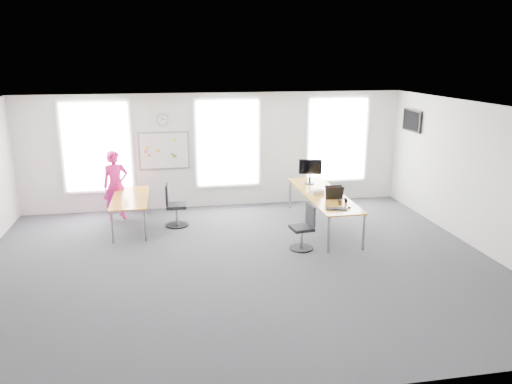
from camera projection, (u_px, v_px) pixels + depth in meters
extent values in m
plane|color=#242429|center=(239.00, 264.00, 9.67)|extent=(10.00, 10.00, 0.00)
plane|color=white|center=(238.00, 108.00, 8.89)|extent=(10.00, 10.00, 0.00)
plane|color=silver|center=(216.00, 151.00, 13.08)|extent=(10.00, 0.00, 10.00)
plane|color=silver|center=(292.00, 281.00, 5.48)|extent=(10.00, 0.00, 10.00)
plane|color=silver|center=(481.00, 178.00, 10.15)|extent=(0.00, 10.00, 10.00)
cube|color=silver|center=(97.00, 147.00, 12.47)|extent=(1.60, 0.06, 2.20)
cube|color=silver|center=(228.00, 143.00, 13.05)|extent=(1.60, 0.06, 2.20)
cube|color=silver|center=(337.00, 140.00, 13.57)|extent=(1.60, 0.06, 2.20)
cube|color=#BE7E2E|center=(323.00, 194.00, 11.62)|extent=(0.88, 3.29, 0.03)
cylinder|color=gray|center=(328.00, 235.00, 10.16)|extent=(0.05, 0.05, 0.77)
cylinder|color=gray|center=(364.00, 232.00, 10.29)|extent=(0.05, 0.05, 0.77)
cylinder|color=gray|center=(290.00, 194.00, 13.16)|extent=(0.05, 0.05, 0.77)
cylinder|color=gray|center=(318.00, 192.00, 13.30)|extent=(0.05, 0.05, 0.77)
cube|color=#BE7E2E|center=(130.00, 198.00, 11.56)|extent=(0.81, 2.03, 0.03)
cylinder|color=gray|center=(112.00, 227.00, 10.69)|extent=(0.05, 0.05, 0.71)
cylinder|color=gray|center=(145.00, 225.00, 10.81)|extent=(0.05, 0.05, 0.71)
cylinder|color=gray|center=(119.00, 202.00, 12.50)|extent=(0.05, 0.05, 0.71)
cylinder|color=gray|center=(148.00, 201.00, 12.62)|extent=(0.05, 0.05, 0.71)
cylinder|color=black|center=(301.00, 248.00, 10.44)|extent=(0.50, 0.50, 0.03)
cylinder|color=gray|center=(301.00, 238.00, 10.38)|extent=(0.06, 0.06, 0.41)
cube|color=black|center=(302.00, 228.00, 10.32)|extent=(0.48, 0.48, 0.07)
cube|color=black|center=(311.00, 215.00, 10.31)|extent=(0.10, 0.41, 0.43)
cylinder|color=black|center=(177.00, 225.00, 11.86)|extent=(0.55, 0.55, 0.03)
cylinder|color=gray|center=(177.00, 215.00, 11.80)|extent=(0.06, 0.06, 0.44)
cube|color=black|center=(176.00, 206.00, 11.74)|extent=(0.48, 0.48, 0.07)
cube|color=black|center=(167.00, 194.00, 11.63)|extent=(0.07, 0.44, 0.47)
imported|color=#CF156E|center=(116.00, 185.00, 12.16)|extent=(0.71, 0.57, 1.70)
cube|color=silver|center=(164.00, 151.00, 12.80)|extent=(1.20, 0.03, 0.90)
cylinder|color=gray|center=(163.00, 120.00, 12.59)|extent=(0.30, 0.04, 0.30)
cube|color=black|center=(412.00, 121.00, 12.78)|extent=(0.06, 0.90, 0.55)
cube|color=black|center=(337.00, 209.00, 10.42)|extent=(0.47, 0.30, 0.02)
ellipsoid|color=black|center=(349.00, 207.00, 10.50)|extent=(0.10, 0.13, 0.04)
cylinder|color=black|center=(339.00, 205.00, 10.73)|extent=(0.07, 0.07, 0.01)
cylinder|color=black|center=(340.00, 201.00, 10.87)|extent=(0.04, 0.09, 0.09)
cylinder|color=black|center=(346.00, 201.00, 10.90)|extent=(0.04, 0.09, 0.09)
cylinder|color=gold|center=(340.00, 201.00, 10.87)|extent=(0.01, 0.10, 0.10)
cube|color=black|center=(343.00, 198.00, 10.87)|extent=(0.17, 0.02, 0.02)
cube|color=black|center=(334.00, 192.00, 11.17)|extent=(0.39, 0.11, 0.31)
cube|color=#E83A00|center=(335.00, 193.00, 11.09)|extent=(0.36, 0.13, 0.28)
cube|color=black|center=(335.00, 193.00, 11.07)|extent=(0.39, 0.13, 0.30)
cube|color=beige|center=(317.00, 192.00, 11.58)|extent=(0.33, 0.28, 0.10)
cylinder|color=black|center=(310.00, 183.00, 12.52)|extent=(0.23, 0.23, 0.02)
cylinder|color=black|center=(310.00, 179.00, 12.49)|extent=(0.05, 0.05, 0.23)
cube|color=black|center=(310.00, 167.00, 12.39)|extent=(0.56, 0.18, 0.38)
cube|color=black|center=(311.00, 167.00, 12.37)|extent=(0.51, 0.14, 0.33)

